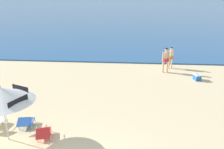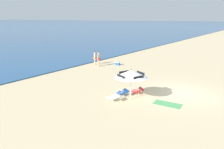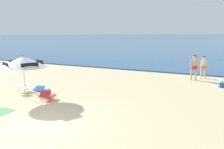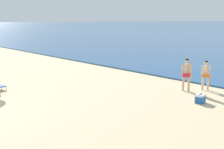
# 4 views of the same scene
# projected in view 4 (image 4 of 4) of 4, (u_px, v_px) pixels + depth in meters

# --- Properties ---
(person_standing_near_shore) EXTENTS (0.51, 0.43, 1.75)m
(person_standing_near_shore) POSITION_uv_depth(u_px,v_px,m) (186.00, 72.00, 15.89)
(person_standing_near_shore) COLOR #D8A87F
(person_standing_near_shore) RESTS_ON ground
(person_standing_beside) EXTENTS (0.39, 0.39, 1.60)m
(person_standing_beside) POSITION_uv_depth(u_px,v_px,m) (206.00, 73.00, 16.17)
(person_standing_beside) COLOR beige
(person_standing_beside) RESTS_ON ground
(cooler_box) EXTENTS (0.45, 0.56, 0.43)m
(cooler_box) POSITION_uv_depth(u_px,v_px,m) (200.00, 99.00, 13.76)
(cooler_box) COLOR #1E56A8
(cooler_box) RESTS_ON ground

